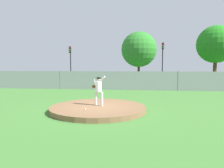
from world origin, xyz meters
name	(u,v)px	position (x,y,z in m)	size (l,w,h in m)	color
ground_plane	(112,95)	(0.00, 6.00, 0.00)	(80.00, 80.00, 0.00)	#427A33
asphalt_strip	(121,86)	(0.00, 14.50, 0.00)	(44.00, 7.00, 0.01)	#2B2B2D
pitchers_mound	(98,108)	(0.00, 0.00, 0.13)	(5.26, 5.26, 0.26)	brown
pitcher_youth	(99,88)	(-0.01, 0.21, 1.23)	(0.80, 0.39, 1.66)	silver
baseball	(85,109)	(-0.45, -1.06, 0.29)	(0.07, 0.07, 0.07)	white
chainlink_fence	(117,81)	(0.00, 10.00, 0.95)	(30.35, 0.07, 2.01)	gray
parked_car_burgundy	(208,80)	(10.31, 14.75, 0.84)	(2.03, 4.65, 1.75)	maroon
parked_car_navy	(97,79)	(-2.97, 14.53, 0.77)	(2.04, 4.87, 1.58)	#161E4C
parked_car_silver	(122,79)	(0.19, 14.62, 0.83)	(1.98, 4.86, 1.72)	#B7BABF
traffic_cone_orange	(33,84)	(-10.32, 12.29, 0.26)	(0.40, 0.40, 0.55)	orange
traffic_light_near	(70,58)	(-7.67, 18.21, 3.55)	(0.28, 0.46, 5.23)	black
traffic_light_far	(163,56)	(5.44, 18.53, 3.79)	(0.28, 0.46, 5.63)	black
tree_broad_right	(139,49)	(2.16, 24.02, 5.16)	(5.83, 5.83, 8.08)	#4C331E
tree_tall_centre	(216,44)	(13.85, 22.91, 5.72)	(5.73, 5.73, 8.61)	#4C331E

